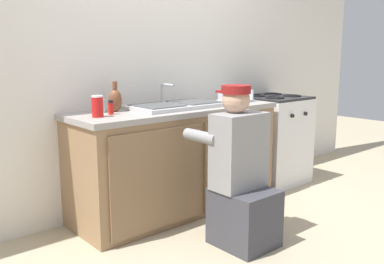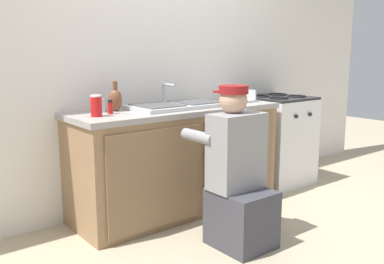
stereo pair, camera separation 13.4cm
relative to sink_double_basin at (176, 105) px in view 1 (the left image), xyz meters
name	(u,v)px [view 1 (the left image)]	position (x,y,z in m)	size (l,w,h in m)	color
ground_plane	(200,219)	(0.00, -0.30, -0.89)	(12.00, 12.00, 0.00)	tan
back_wall	(150,61)	(0.00, 0.35, 0.36)	(6.00, 0.10, 2.50)	silver
counter_cabinet	(177,162)	(0.00, -0.01, -0.48)	(1.78, 0.62, 0.83)	#997551
countertop	(176,110)	(0.00, 0.00, -0.04)	(1.82, 0.62, 0.04)	#9E9993
sink_double_basin	(176,105)	(0.00, 0.00, 0.00)	(0.80, 0.44, 0.19)	silver
stove_range	(272,139)	(1.26, 0.00, -0.45)	(0.60, 0.62, 0.90)	white
plumber_person	(241,180)	(-0.07, -0.80, -0.43)	(0.42, 0.61, 1.10)	#3F3F47
water_glass	(101,106)	(-0.61, 0.14, 0.03)	(0.06, 0.06, 0.10)	#ADC6CC
dish_rack_tray	(236,99)	(0.67, -0.04, 0.01)	(0.28, 0.22, 0.11)	#B2B7BC
spice_bottle_red	(111,107)	(-0.60, 0.00, 0.03)	(0.04, 0.04, 0.10)	red
soda_cup_red	(97,106)	(-0.74, -0.05, 0.06)	(0.08, 0.08, 0.15)	red
vase_decorative	(115,100)	(-0.50, 0.12, 0.07)	(0.10, 0.10, 0.23)	brown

